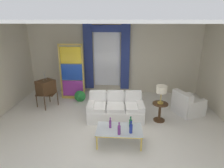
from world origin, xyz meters
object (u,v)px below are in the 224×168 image
(coffee_table, at_px, (119,130))
(vintage_tv, at_px, (46,88))
(bottle_ruby_flask, at_px, (131,123))
(peacock_figurine, at_px, (79,97))
(couch_white_long, at_px, (116,109))
(round_side_table, at_px, (160,110))
(stained_glass_divider, at_px, (72,73))
(bottle_crystal_tall, at_px, (119,129))
(bottle_amber_squat, at_px, (131,128))
(table_lamp_brass, at_px, (162,90))
(armchair_white, at_px, (187,106))
(bottle_blue_decanter, at_px, (110,124))

(coffee_table, distance_m, vintage_tv, 3.44)
(bottle_ruby_flask, distance_m, peacock_figurine, 3.05)
(couch_white_long, bearing_deg, round_side_table, -6.07)
(coffee_table, bearing_deg, couch_white_long, 96.31)
(couch_white_long, bearing_deg, vintage_tv, 164.51)
(peacock_figurine, xyz_separation_m, round_side_table, (2.84, -1.27, 0.14))
(couch_white_long, relative_size, peacock_figurine, 3.00)
(coffee_table, relative_size, peacock_figurine, 1.93)
(coffee_table, distance_m, stained_glass_divider, 3.53)
(vintage_tv, bearing_deg, coffee_table, -37.83)
(round_side_table, bearing_deg, bottle_crystal_tall, -129.89)
(stained_glass_divider, bearing_deg, bottle_amber_squat, -53.92)
(bottle_crystal_tall, relative_size, stained_glass_divider, 0.15)
(couch_white_long, relative_size, vintage_tv, 1.34)
(table_lamp_brass, bearing_deg, bottle_ruby_flask, -130.65)
(couch_white_long, relative_size, bottle_crystal_tall, 5.53)
(bottle_crystal_tall, distance_m, round_side_table, 1.94)
(coffee_table, xyz_separation_m, vintage_tv, (-2.70, 2.10, 0.35))
(bottle_ruby_flask, height_order, stained_glass_divider, stained_glass_divider)
(round_side_table, bearing_deg, coffee_table, -134.90)
(bottle_ruby_flask, xyz_separation_m, stained_glass_divider, (-2.22, 2.74, 0.53))
(couch_white_long, xyz_separation_m, round_side_table, (1.39, -0.15, 0.05))
(armchair_white, distance_m, stained_glass_divider, 4.39)
(bottle_amber_squat, distance_m, round_side_table, 1.71)
(stained_glass_divider, bearing_deg, coffee_table, -56.16)
(bottle_ruby_flask, bearing_deg, armchair_white, 40.28)
(bottle_blue_decanter, relative_size, peacock_figurine, 0.48)
(bottle_blue_decanter, bearing_deg, armchair_white, 35.22)
(bottle_blue_decanter, distance_m, round_side_table, 1.90)
(bottle_amber_squat, distance_m, peacock_figurine, 3.29)
(bottle_blue_decanter, xyz_separation_m, stained_glass_divider, (-1.70, 2.83, 0.53))
(armchair_white, distance_m, peacock_figurine, 3.92)
(coffee_table, xyz_separation_m, round_side_table, (1.24, 1.24, -0.02))
(couch_white_long, height_order, bottle_blue_decanter, couch_white_long)
(bottle_amber_squat, bearing_deg, coffee_table, 150.48)
(coffee_table, bearing_deg, round_side_table, 45.10)
(bottle_crystal_tall, bearing_deg, coffee_table, 89.97)
(bottle_amber_squat, distance_m, armchair_white, 2.79)
(bottle_ruby_flask, bearing_deg, bottle_amber_squat, -90.47)
(couch_white_long, distance_m, stained_glass_divider, 2.44)
(couch_white_long, relative_size, stained_glass_divider, 0.82)
(bottle_blue_decanter, bearing_deg, table_lamp_brass, 39.11)
(coffee_table, distance_m, armchair_white, 2.89)
(bottle_ruby_flask, relative_size, round_side_table, 0.49)
(couch_white_long, bearing_deg, peacock_figurine, 142.17)
(armchair_white, height_order, table_lamp_brass, table_lamp_brass)
(bottle_ruby_flask, bearing_deg, coffee_table, -154.81)
(vintage_tv, xyz_separation_m, peacock_figurine, (1.10, 0.42, -0.51))
(bottle_amber_squat, bearing_deg, peacock_figurine, 125.17)
(bottle_blue_decanter, bearing_deg, coffee_table, -11.13)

